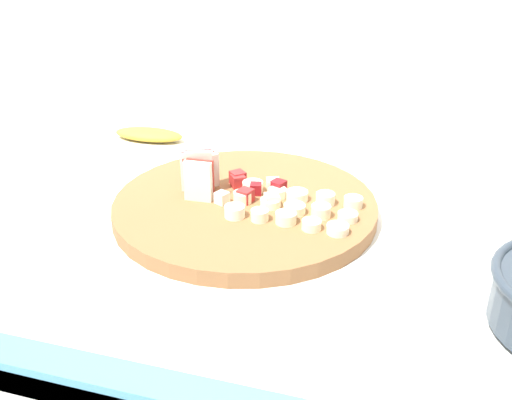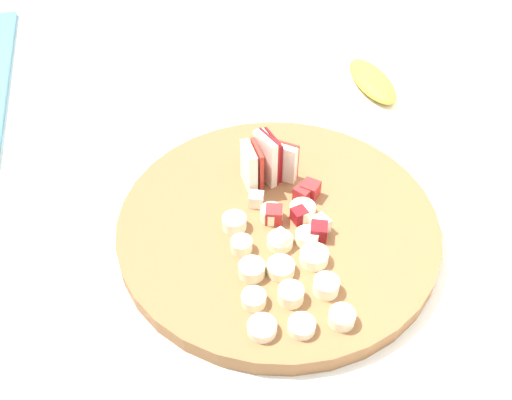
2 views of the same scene
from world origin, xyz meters
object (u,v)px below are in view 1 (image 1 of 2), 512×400
Objects in this scene: banana_peel at (149,134)px; apple_wedge_fan at (199,174)px; apple_dice_pile at (253,188)px; banana_slice_rows at (292,206)px; cutting_board at (245,207)px.

apple_wedge_fan is at bearing -49.61° from banana_peel.
apple_dice_pile reaches higher than banana_peel.
banana_slice_rows is 0.40m from banana_peel.
banana_slice_rows is 1.33× the size of banana_peel.
banana_slice_rows is at bearing -9.94° from cutting_board.
banana_peel is (-0.25, 0.22, -0.00)m from cutting_board.
cutting_board is 3.96× the size of apple_dice_pile.
banana_peel is (-0.32, 0.24, -0.02)m from banana_slice_rows.
cutting_board is 5.75× the size of apple_wedge_fan.
apple_wedge_fan is 0.08m from apple_dice_pile.
apple_wedge_fan is 0.69× the size of apple_dice_pile.
banana_slice_rows is (0.06, -0.03, -0.00)m from apple_dice_pile.
banana_peel is (-0.26, 0.20, -0.02)m from apple_dice_pile.
apple_dice_pile is at bearing 74.03° from cutting_board.
apple_dice_pile is at bearing -38.08° from banana_peel.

